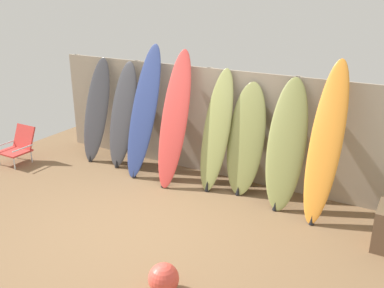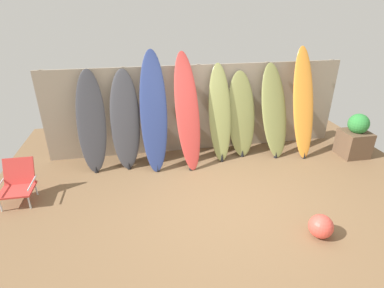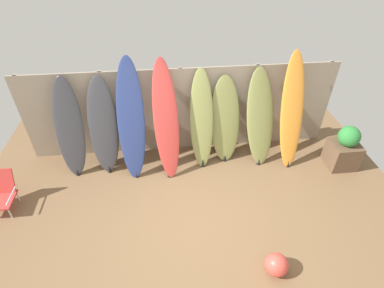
{
  "view_description": "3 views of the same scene",
  "coord_description": "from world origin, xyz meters",
  "px_view_note": "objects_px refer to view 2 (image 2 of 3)",
  "views": [
    {
      "loc": [
        3.17,
        -4.01,
        2.98
      ],
      "look_at": [
        0.31,
        0.92,
        0.91
      ],
      "focal_mm": 40.0,
      "sensor_mm": 36.0,
      "label": 1
    },
    {
      "loc": [
        -1.21,
        -3.77,
        2.88
      ],
      "look_at": [
        -0.39,
        0.65,
        0.76
      ],
      "focal_mm": 28.0,
      "sensor_mm": 36.0,
      "label": 2
    },
    {
      "loc": [
        -0.33,
        -3.09,
        4.03
      ],
      "look_at": [
        0.08,
        0.81,
        0.98
      ],
      "focal_mm": 28.0,
      "sensor_mm": 36.0,
      "label": 3
    }
  ],
  "objects_px": {
    "surfboard_orange_7": "(303,104)",
    "planter_box": "(355,137)",
    "beach_chair": "(18,182)",
    "surfboard_charcoal_0": "(91,122)",
    "surfboard_olive_5": "(241,115)",
    "surfboard_olive_4": "(220,114)",
    "surfboard_olive_6": "(274,111)",
    "surfboard_red_3": "(187,112)",
    "surfboard_charcoal_1": "(125,120)",
    "surfboard_navy_2": "(154,112)",
    "beach_ball": "(321,226)"
  },
  "relations": [
    {
      "from": "surfboard_red_3",
      "to": "surfboard_charcoal_1",
      "type": "bearing_deg",
      "value": 173.05
    },
    {
      "from": "surfboard_olive_4",
      "to": "surfboard_red_3",
      "type": "bearing_deg",
      "value": -167.4
    },
    {
      "from": "surfboard_olive_5",
      "to": "planter_box",
      "type": "bearing_deg",
      "value": -14.36
    },
    {
      "from": "surfboard_orange_7",
      "to": "planter_box",
      "type": "height_order",
      "value": "surfboard_orange_7"
    },
    {
      "from": "surfboard_olive_6",
      "to": "planter_box",
      "type": "xyz_separation_m",
      "value": [
        1.6,
        -0.49,
        -0.5
      ]
    },
    {
      "from": "surfboard_olive_4",
      "to": "beach_chair",
      "type": "distance_m",
      "value": 3.69
    },
    {
      "from": "surfboard_charcoal_0",
      "to": "beach_chair",
      "type": "height_order",
      "value": "surfboard_charcoal_0"
    },
    {
      "from": "surfboard_orange_7",
      "to": "beach_ball",
      "type": "bearing_deg",
      "value": -111.42
    },
    {
      "from": "surfboard_charcoal_1",
      "to": "surfboard_olive_6",
      "type": "bearing_deg",
      "value": -0.35
    },
    {
      "from": "surfboard_olive_4",
      "to": "surfboard_olive_5",
      "type": "relative_size",
      "value": 1.1
    },
    {
      "from": "surfboard_red_3",
      "to": "surfboard_olive_5",
      "type": "height_order",
      "value": "surfboard_red_3"
    },
    {
      "from": "surfboard_charcoal_0",
      "to": "surfboard_olive_4",
      "type": "bearing_deg",
      "value": 0.27
    },
    {
      "from": "surfboard_olive_5",
      "to": "surfboard_olive_4",
      "type": "bearing_deg",
      "value": -172.28
    },
    {
      "from": "surfboard_charcoal_0",
      "to": "surfboard_orange_7",
      "type": "height_order",
      "value": "surfboard_orange_7"
    },
    {
      "from": "surfboard_red_3",
      "to": "surfboard_olive_4",
      "type": "height_order",
      "value": "surfboard_red_3"
    },
    {
      "from": "surfboard_orange_7",
      "to": "surfboard_olive_5",
      "type": "bearing_deg",
      "value": 171.24
    },
    {
      "from": "surfboard_charcoal_0",
      "to": "surfboard_olive_4",
      "type": "xyz_separation_m",
      "value": [
        2.43,
        0.01,
        -0.0
      ]
    },
    {
      "from": "surfboard_charcoal_0",
      "to": "surfboard_olive_5",
      "type": "xyz_separation_m",
      "value": [
        2.9,
        0.08,
        -0.08
      ]
    },
    {
      "from": "surfboard_charcoal_1",
      "to": "surfboard_charcoal_0",
      "type": "bearing_deg",
      "value": -179.78
    },
    {
      "from": "surfboard_charcoal_1",
      "to": "planter_box",
      "type": "relative_size",
      "value": 2.02
    },
    {
      "from": "surfboard_navy_2",
      "to": "surfboard_red_3",
      "type": "height_order",
      "value": "surfboard_navy_2"
    },
    {
      "from": "surfboard_olive_4",
      "to": "surfboard_orange_7",
      "type": "xyz_separation_m",
      "value": [
        1.69,
        -0.12,
        0.15
      ]
    },
    {
      "from": "surfboard_olive_5",
      "to": "planter_box",
      "type": "distance_m",
      "value": 2.37
    },
    {
      "from": "surfboard_olive_5",
      "to": "surfboard_orange_7",
      "type": "xyz_separation_m",
      "value": [
        1.22,
        -0.19,
        0.23
      ]
    },
    {
      "from": "surfboard_olive_6",
      "to": "surfboard_orange_7",
      "type": "distance_m",
      "value": 0.59
    },
    {
      "from": "surfboard_charcoal_1",
      "to": "beach_ball",
      "type": "bearing_deg",
      "value": -45.28
    },
    {
      "from": "surfboard_charcoal_0",
      "to": "surfboard_olive_4",
      "type": "relative_size",
      "value": 0.99
    },
    {
      "from": "surfboard_olive_4",
      "to": "surfboard_olive_5",
      "type": "bearing_deg",
      "value": 7.72
    },
    {
      "from": "surfboard_olive_5",
      "to": "beach_ball",
      "type": "bearing_deg",
      "value": -84.55
    },
    {
      "from": "surfboard_orange_7",
      "to": "beach_chair",
      "type": "bearing_deg",
      "value": -171.37
    },
    {
      "from": "surfboard_red_3",
      "to": "surfboard_olive_4",
      "type": "distance_m",
      "value": 0.7
    },
    {
      "from": "surfboard_orange_7",
      "to": "planter_box",
      "type": "relative_size",
      "value": 2.37
    },
    {
      "from": "surfboard_red_3",
      "to": "surfboard_olive_6",
      "type": "relative_size",
      "value": 1.15
    },
    {
      "from": "surfboard_orange_7",
      "to": "beach_chair",
      "type": "xyz_separation_m",
      "value": [
        -5.22,
        -0.79,
        -0.73
      ]
    },
    {
      "from": "surfboard_charcoal_0",
      "to": "beach_chair",
      "type": "xyz_separation_m",
      "value": [
        -1.1,
        -0.9,
        -0.58
      ]
    },
    {
      "from": "surfboard_charcoal_1",
      "to": "surfboard_olive_6",
      "type": "xyz_separation_m",
      "value": [
        2.96,
        -0.02,
        -0.0
      ]
    },
    {
      "from": "surfboard_charcoal_0",
      "to": "surfboard_olive_6",
      "type": "bearing_deg",
      "value": -0.25
    },
    {
      "from": "surfboard_charcoal_0",
      "to": "beach_ball",
      "type": "xyz_separation_m",
      "value": [
        3.16,
        -2.57,
        -0.75
      ]
    },
    {
      "from": "surfboard_charcoal_0",
      "to": "surfboard_olive_6",
      "type": "xyz_separation_m",
      "value": [
        3.56,
        -0.02,
        -0.01
      ]
    },
    {
      "from": "surfboard_olive_5",
      "to": "beach_ball",
      "type": "height_order",
      "value": "surfboard_olive_5"
    },
    {
      "from": "surfboard_navy_2",
      "to": "planter_box",
      "type": "bearing_deg",
      "value": -5.7
    },
    {
      "from": "planter_box",
      "to": "surfboard_orange_7",
      "type": "bearing_deg",
      "value": 159.43
    },
    {
      "from": "surfboard_navy_2",
      "to": "beach_ball",
      "type": "distance_m",
      "value": 3.32
    },
    {
      "from": "surfboard_red_3",
      "to": "surfboard_olive_6",
      "type": "bearing_deg",
      "value": 3.91
    },
    {
      "from": "surfboard_charcoal_1",
      "to": "surfboard_olive_4",
      "type": "distance_m",
      "value": 1.83
    },
    {
      "from": "surfboard_olive_5",
      "to": "surfboard_olive_6",
      "type": "xyz_separation_m",
      "value": [
        0.66,
        -0.09,
        0.07
      ]
    },
    {
      "from": "surfboard_olive_4",
      "to": "beach_chair",
      "type": "height_order",
      "value": "surfboard_olive_4"
    },
    {
      "from": "beach_chair",
      "to": "surfboard_charcoal_0",
      "type": "bearing_deg",
      "value": 54.87
    },
    {
      "from": "surfboard_red_3",
      "to": "surfboard_olive_5",
      "type": "xyz_separation_m",
      "value": [
        1.14,
        0.21,
        -0.2
      ]
    },
    {
      "from": "surfboard_olive_6",
      "to": "surfboard_orange_7",
      "type": "height_order",
      "value": "surfboard_orange_7"
    }
  ]
}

